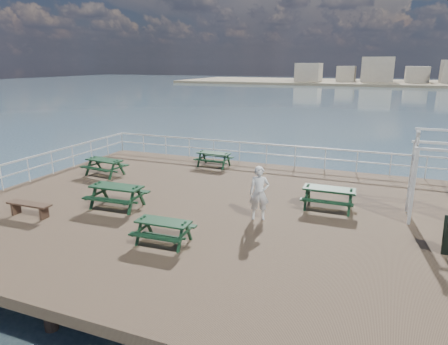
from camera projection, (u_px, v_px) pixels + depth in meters
ground at (214, 211)px, 14.49m from camera, size 18.00×14.00×0.30m
sea_backdrop at (411, 80)px, 130.02m from camera, size 300.00×300.00×9.20m
railing at (237, 167)px, 16.54m from camera, size 17.77×13.76×1.10m
picnic_table_a at (105, 164)px, 18.48m from camera, size 1.91×1.62×0.85m
picnic_table_b at (214, 156)px, 20.05m from camera, size 1.71×1.41×0.80m
picnic_table_c at (329, 194)px, 14.20m from camera, size 1.81×1.46×0.87m
picnic_table_d at (117, 192)px, 14.34m from camera, size 1.95×1.60×0.92m
picnic_table_e at (163, 227)px, 11.52m from camera, size 1.63×1.34×0.77m
flat_bench_near at (29, 206)px, 13.54m from camera, size 1.66×0.43×0.47m
person at (259, 193)px, 13.18m from camera, size 0.76×0.62×1.81m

